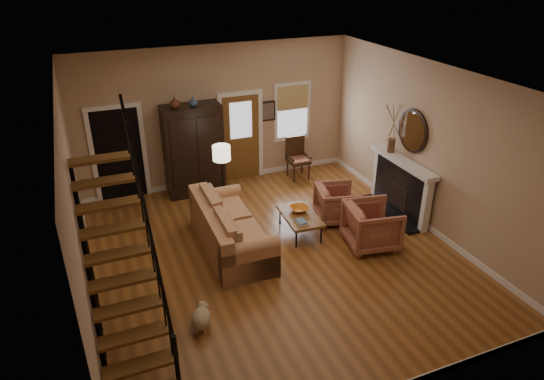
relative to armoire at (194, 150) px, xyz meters
name	(u,v)px	position (x,y,z in m)	size (l,w,h in m)	color
room	(223,151)	(0.29, -1.39, 0.46)	(7.00, 7.33, 3.30)	brown
staircase	(118,249)	(-2.08, -4.45, 0.55)	(0.94, 2.80, 3.20)	brown
fireplace	(403,181)	(3.83, -2.65, -0.31)	(0.33, 1.95, 2.30)	black
armoire	(194,150)	(0.00, 0.00, 0.00)	(1.30, 0.60, 2.10)	black
vase_a	(175,102)	(-0.35, -0.10, 1.17)	(0.24, 0.24, 0.25)	#4C2619
vase_b	(193,101)	(0.05, -0.10, 1.16)	(0.20, 0.20, 0.21)	#334C60
sofa	(231,228)	(0.02, -2.63, -0.60)	(1.04, 2.41, 0.90)	tan
coffee_table	(300,224)	(1.46, -2.62, -0.84)	(0.64, 1.10, 0.42)	brown
bowl	(299,209)	(1.51, -2.47, -0.58)	(0.38, 0.38, 0.09)	#C86C17
books	(301,222)	(1.34, -2.92, -0.60)	(0.20, 0.27, 0.05)	beige
armchair_left	(372,226)	(2.53, -3.54, -0.62)	(0.92, 0.95, 0.86)	brown
armchair_right	(337,204)	(2.40, -2.43, -0.67)	(0.82, 0.84, 0.77)	brown
floor_lamp	(223,182)	(0.27, -1.35, -0.25)	(0.37, 0.37, 1.60)	black
side_chair	(298,159)	(2.55, -0.20, -0.54)	(0.54, 0.54, 1.02)	#382111
dog	(201,319)	(-1.09, -4.56, -0.88)	(0.28, 0.48, 0.35)	tan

